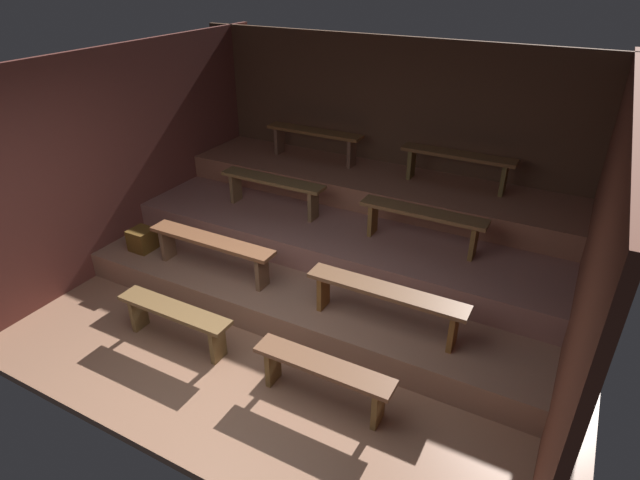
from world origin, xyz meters
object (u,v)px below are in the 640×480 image
Objects in this scene: bench_middle_left at (272,185)px; bench_middle_right at (422,218)px; bench_floor_left at (175,316)px; wooden_crate_lower at (142,240)px; bench_lower_right at (386,297)px; bench_floor_right at (323,372)px; bench_upper_right at (457,160)px; bench_upper_left at (314,137)px; bench_lower_left at (211,246)px.

bench_middle_left and bench_middle_right have the same top height.
wooden_crate_lower is (-1.28, 0.87, 0.11)m from bench_floor_left.
bench_floor_left is 0.81× the size of bench_lower_right.
bench_middle_right reaches higher than bench_floor_right.
bench_upper_right is at bearing 60.01° from bench_floor_left.
bench_middle_right is 1.00× the size of bench_upper_right.
bench_middle_right is (0.14, 2.04, 0.61)m from bench_floor_right.
bench_middle_left reaches higher than bench_lower_right.
bench_upper_left reaches higher than bench_floor_right.
wooden_crate_lower is (-2.94, 0.87, 0.11)m from bench_floor_right.
wooden_crate_lower is at bearing -159.31° from bench_middle_right.
bench_lower_left is 1.12× the size of bench_upper_right.
wooden_crate_lower reaches higher than bench_floor_right.
bench_floor_right is at bearing -25.06° from bench_lower_left.
bench_lower_left is 2.39m from bench_upper_left.
bench_middle_left reaches higher than bench_floor_right.
bench_middle_left is at bearing 131.44° from bench_floor_right.
bench_floor_left is 0.91× the size of bench_upper_left.
bench_lower_right is 2.34m from bench_middle_left.
bench_floor_left is 0.81× the size of bench_lower_left.
bench_floor_left is 3.31m from bench_upper_left.
bench_upper_left is at bearing 149.99° from bench_middle_right.
bench_lower_right reaches higher than bench_floor_right.
wooden_crate_lower is at bearing 163.47° from bench_floor_right.
bench_lower_right is 5.88× the size of wooden_crate_lower.
bench_upper_left is at bearing 180.00° from bench_upper_right.
bench_floor_right is at bearing -93.15° from bench_upper_right.
bench_lower_left is at bearing -90.65° from bench_upper_left.
bench_floor_left is at bearing -119.99° from bench_upper_right.
bench_lower_right is 1.12× the size of bench_middle_right.
wooden_crate_lower reaches higher than bench_floor_left.
bench_lower_left is 1.12× the size of bench_middle_right.
bench_middle_right is (1.80, 2.04, 0.61)m from bench_floor_left.
bench_middle_right is (1.94, 0.00, 0.00)m from bench_middle_left.
bench_middle_left is at bearing 45.52° from wooden_crate_lower.
bench_upper_left is at bearing 131.40° from bench_lower_right.
bench_lower_left is (-0.20, 0.87, 0.31)m from bench_floor_left.
wooden_crate_lower is at bearing 145.77° from bench_floor_left.
bench_lower_left is at bearing 103.01° from bench_floor_left.
bench_lower_right reaches higher than bench_floor_left.
bench_middle_left is at bearing -149.99° from bench_upper_right.
bench_lower_right is 1.12× the size of bench_middle_left.
bench_middle_left is 1.71m from wooden_crate_lower.
bench_middle_right is at bearing 30.28° from bench_lower_left.
bench_middle_right is at bearing 86.07° from bench_floor_right.
bench_floor_left is at bearing -131.44° from bench_middle_right.
bench_middle_left is (-0.14, 2.04, 0.61)m from bench_floor_left.
bench_lower_left is 1.12× the size of bench_upper_left.
bench_upper_left is 5.26× the size of wooden_crate_lower.
bench_lower_right is 3.15m from wooden_crate_lower.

